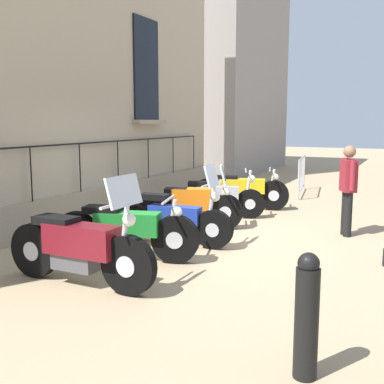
# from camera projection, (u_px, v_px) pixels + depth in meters

# --- Properties ---
(ground_plane) EXTENTS (60.00, 60.00, 0.00)m
(ground_plane) POSITION_uv_depth(u_px,v_px,m) (196.00, 237.00, 8.28)
(ground_plane) COLOR tan
(building_facade) EXTENTS (0.82, 12.31, 6.08)m
(building_facade) POSITION_uv_depth(u_px,v_px,m) (60.00, 73.00, 9.09)
(building_facade) COLOR tan
(building_facade) RESTS_ON ground_plane
(motorcycle_maroon) EXTENTS (2.18, 0.73, 1.41)m
(motorcycle_maroon) POSITION_uv_depth(u_px,v_px,m) (80.00, 248.00, 5.78)
(motorcycle_maroon) COLOR black
(motorcycle_maroon) RESTS_ON ground_plane
(motorcycle_green) EXTENTS (2.18, 0.89, 0.94)m
(motorcycle_green) POSITION_uv_depth(u_px,v_px,m) (125.00, 231.00, 6.86)
(motorcycle_green) COLOR black
(motorcycle_green) RESTS_ON ground_plane
(motorcycle_blue) EXTENTS (2.09, 0.53, 1.35)m
(motorcycle_blue) POSITION_uv_depth(u_px,v_px,m) (174.00, 220.00, 7.73)
(motorcycle_blue) COLOR black
(motorcycle_blue) RESTS_ON ground_plane
(motorcycle_orange) EXTENTS (1.91, 0.97, 1.21)m
(motorcycle_orange) POSITION_uv_depth(u_px,v_px,m) (191.00, 205.00, 8.88)
(motorcycle_orange) COLOR black
(motorcycle_orange) RESTS_ON ground_plane
(motorcycle_silver) EXTENTS (2.01, 0.90, 1.03)m
(motorcycle_silver) POSITION_uv_depth(u_px,v_px,m) (216.00, 198.00, 9.90)
(motorcycle_silver) COLOR black
(motorcycle_silver) RESTS_ON ground_plane
(motorcycle_yellow) EXTENTS (2.19, 0.88, 0.96)m
(motorcycle_yellow) POSITION_uv_depth(u_px,v_px,m) (240.00, 191.00, 10.88)
(motorcycle_yellow) COLOR black
(motorcycle_yellow) RESTS_ON ground_plane
(crowd_barrier) EXTENTS (0.36, 2.05, 1.05)m
(crowd_barrier) POSITION_uv_depth(u_px,v_px,m) (302.00, 174.00, 13.03)
(crowd_barrier) COLOR #B7B7BF
(crowd_barrier) RESTS_ON ground_plane
(bollard) EXTENTS (0.19, 0.19, 1.02)m
(bollard) POSITION_uv_depth(u_px,v_px,m) (307.00, 316.00, 3.68)
(bollard) COLOR black
(bollard) RESTS_ON ground_plane
(pedestrian_standing) EXTENTS (0.35, 0.49, 1.61)m
(pedestrian_standing) POSITION_uv_depth(u_px,v_px,m) (348.00, 186.00, 8.26)
(pedestrian_standing) COLOR black
(pedestrian_standing) RESTS_ON ground_plane
(distant_building) EXTENTS (5.93, 6.71, 8.49)m
(distant_building) POSITION_uv_depth(u_px,v_px,m) (197.00, 67.00, 19.48)
(distant_building) COLOR gray
(distant_building) RESTS_ON ground_plane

